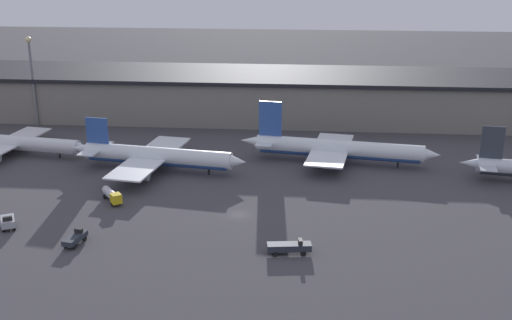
# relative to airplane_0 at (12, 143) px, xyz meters

# --- Properties ---
(ground) EXTENTS (600.00, 600.00, 0.00)m
(ground) POSITION_rel_airplane_0_xyz_m (63.30, -34.41, -3.16)
(ground) COLOR #423F44
(terminal_building) EXTENTS (235.74, 31.94, 14.15)m
(terminal_building) POSITION_rel_airplane_0_xyz_m (63.30, 43.78, 3.96)
(terminal_building) COLOR gray
(terminal_building) RESTS_ON ground
(airplane_0) EXTENTS (43.74, 31.09, 11.98)m
(airplane_0) POSITION_rel_airplane_0_xyz_m (0.00, 0.00, 0.00)
(airplane_0) COLOR silver
(airplane_0) RESTS_ON ground
(airplane_1) EXTENTS (45.16, 34.75, 12.34)m
(airplane_1) POSITION_rel_airplane_0_xyz_m (40.32, -9.29, 0.47)
(airplane_1) COLOR white
(airplane_1) RESTS_ON ground
(airplane_2) EXTENTS (50.17, 28.59, 14.95)m
(airplane_2) POSITION_rel_airplane_0_xyz_m (84.25, 0.15, 0.57)
(airplane_2) COLOR white
(airplane_2) RESTS_ON ground
(service_vehicle_0) EXTENTS (4.33, 5.23, 2.85)m
(service_vehicle_0) POSITION_rel_airplane_0_xyz_m (19.45, -44.74, -1.82)
(service_vehicle_0) COLOR #9EA3A8
(service_vehicle_0) RESTS_ON ground
(service_vehicle_1) EXTENTS (8.08, 3.23, 2.72)m
(service_vehicle_1) POSITION_rel_airplane_0_xyz_m (74.32, -50.84, -1.87)
(service_vehicle_1) COLOR #282D38
(service_vehicle_1) RESTS_ON ground
(service_vehicle_2) EXTENTS (6.02, 7.19, 2.73)m
(service_vehicle_2) POSITION_rel_airplane_0_xyz_m (35.60, -29.98, -1.57)
(service_vehicle_2) COLOR gold
(service_vehicle_2) RESTS_ON ground
(service_vehicle_3) EXTENTS (3.24, 6.05, 2.51)m
(service_vehicle_3) POSITION_rel_airplane_0_xyz_m (34.90, -50.39, -1.98)
(service_vehicle_3) COLOR #282D38
(service_vehicle_3) RESTS_ON ground
(lamp_post_0) EXTENTS (1.80, 1.80, 26.85)m
(lamp_post_0) POSITION_rel_airplane_0_xyz_m (-5.40, 28.36, 13.76)
(lamp_post_0) COLOR slate
(lamp_post_0) RESTS_ON ground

